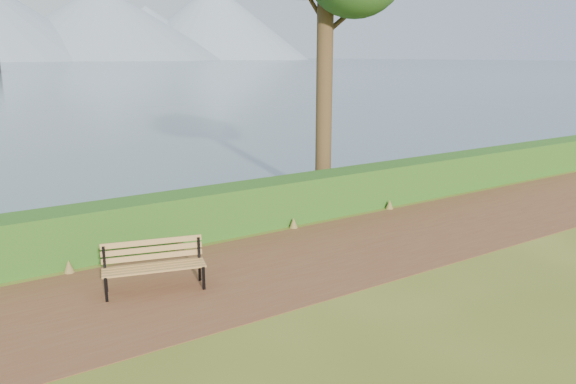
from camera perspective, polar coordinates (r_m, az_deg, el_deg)
ground at (r=10.10m, az=-0.49°, el=-8.10°), size 140.00×140.00×0.00m
path at (r=10.34m, az=-1.40°, el=-7.56°), size 40.00×3.40×0.01m
hedge at (r=12.09m, az=-7.20°, el=-1.99°), size 32.00×0.85×1.00m
bench at (r=9.49m, az=-13.49°, el=-6.93°), size 1.70×0.89×0.82m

